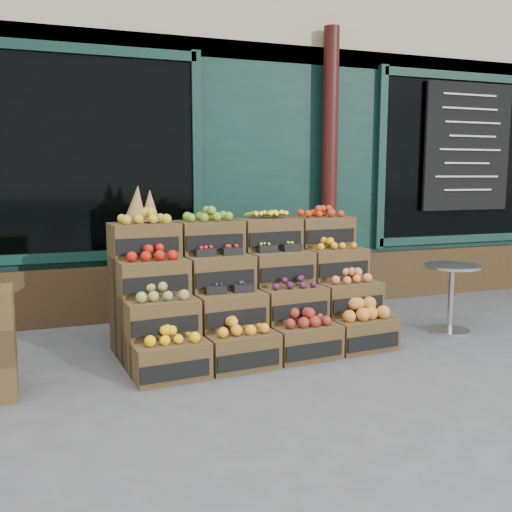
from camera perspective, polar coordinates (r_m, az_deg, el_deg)
name	(u,v)px	position (r m, az deg, el deg)	size (l,w,h in m)	color
ground	(310,372)	(4.63, 5.42, -11.52)	(60.00, 60.00, 0.00)	#4C4C4F
shop_facade	(172,120)	(9.27, -8.45, 13.28)	(12.00, 6.24, 4.80)	black
crate_display	(249,298)	(5.16, -0.70, -4.18)	(2.43, 1.33, 1.47)	#4B371D
bistro_table	(451,290)	(5.95, 18.93, -3.27)	(0.54, 0.54, 0.68)	silver
shopkeeper	(90,232)	(6.59, -16.24, 2.36)	(0.68, 0.44, 1.86)	#18552B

